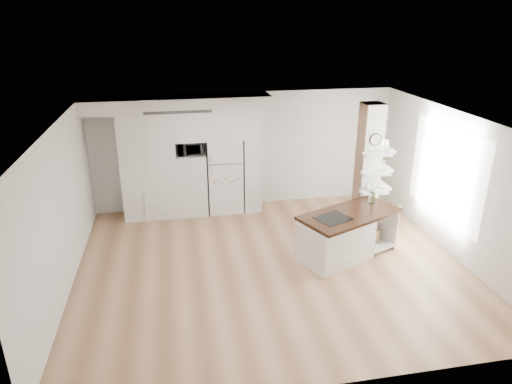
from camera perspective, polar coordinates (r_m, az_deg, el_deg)
The scene contains 14 objects.
floor at distance 8.56m, azimuth 1.91°, elevation -9.09°, with size 7.00×6.00×0.01m, color tan.
room at distance 7.78m, azimuth 2.08°, elevation 2.75°, with size 7.04×6.04×2.72m.
cabinet_wall at distance 10.26m, azimuth -9.19°, elevation 5.12°, with size 4.00×0.71×2.70m.
refrigerator at distance 10.52m, azimuth -3.96°, elevation 2.16°, with size 0.78×0.69×1.75m.
column at distance 9.71m, azimuth 14.41°, elevation 2.80°, with size 0.69×0.90×2.70m.
window at distance 9.50m, azimuth 22.60°, elevation 2.33°, with size 2.40×2.40×0.00m, color white.
pendant_light at distance 8.36m, azimuth 13.38°, elevation 5.41°, with size 0.12×0.12×0.10m, color white.
kitchen_island at distance 8.72m, azimuth 10.47°, elevation -5.41°, with size 2.15×1.63×1.44m.
bookshelf at distance 10.50m, azimuth -11.98°, elevation -1.63°, with size 0.62×0.38×0.71m.
floor_plant_a at distance 10.37m, azimuth 16.96°, elevation -2.76°, with size 0.28×0.23×0.51m, color #416F2C.
floor_plant_b at distance 11.08m, azimuth 14.66°, elevation -1.16°, with size 0.24×0.24×0.43m, color #416F2C.
microwave at distance 10.20m, azimuth -8.23°, elevation 5.46°, with size 0.54×0.37×0.30m, color #2D2D2D.
shelf_plant at distance 9.90m, azimuth 15.43°, elevation 4.13°, with size 0.27×0.23×0.30m, color #416F2C.
decor_bowl at distance 9.59m, azimuth 14.35°, elevation 0.35°, with size 0.22×0.22×0.05m, color white.
Camera 1 is at (-1.63, -7.18, 4.36)m, focal length 32.00 mm.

